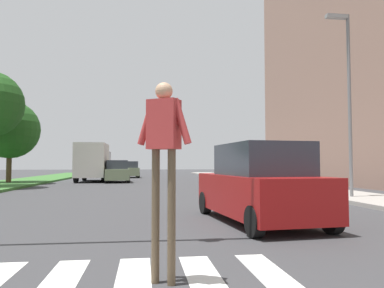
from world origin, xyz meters
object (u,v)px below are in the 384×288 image
Objects in this scene: sedan_far_horizon at (108,169)px; truck_box_delivery at (93,162)px; sedan_distant at (130,170)px; tree_distant at (10,130)px; suv_crossing at (259,185)px; sedan_midblock at (117,172)px; street_lamp_right at (347,88)px; pedestrian_performer at (164,148)px.

truck_box_delivery reaches higher than sedan_far_horizon.
sedan_distant is 0.70× the size of truck_box_delivery.
tree_distant is 22.33m from sedan_far_horizon.
truck_box_delivery is (5.50, 3.42, -2.31)m from tree_distant.
sedan_distant is 9.17m from truck_box_delivery.
truck_box_delivery is (-7.01, 22.74, 0.70)m from suv_crossing.
sedan_distant is at bearing 97.81° from suv_crossing.
suv_crossing is 1.05× the size of sedan_midblock.
suv_crossing is 1.10× the size of sedan_distant.
sedan_midblock is 1.04× the size of sedan_far_horizon.
street_lamp_right is 1.21× the size of truck_box_delivery.
truck_box_delivery reaches higher than sedan_midblock.
street_lamp_right is 38.19m from sedan_far_horizon.
pedestrian_performer is at bearing -83.85° from sedan_far_horizon.
street_lamp_right reaches higher than suv_crossing.
truck_box_delivery is (-2.03, 1.31, 0.83)m from sedan_midblock.
sedan_distant is at bearing 55.98° from tree_distant.
sedan_midblock is at bearing -82.56° from sedan_far_horizon.
tree_distant is 23.21m from suv_crossing.
sedan_midblock is (-2.35, 25.93, -0.85)m from pedestrian_performer.
street_lamp_right is 28.34m from sedan_distant.
street_lamp_right reaches higher than sedan_midblock.
suv_crossing is 41.54m from sedan_far_horizon.
tree_distant is at bearing 122.93° from suv_crossing.
pedestrian_performer is at bearing -87.32° from sedan_distant.
sedan_midblock is at bearing -32.81° from truck_box_delivery.
pedestrian_performer is at bearing -84.81° from sedan_midblock.
suv_crossing is at bearing -72.86° from truck_box_delivery.
truck_box_delivery is (0.50, -18.11, 0.82)m from sedan_far_horizon.
sedan_far_horizon is (-12.91, 35.74, -3.78)m from street_lamp_right.
pedestrian_performer is 45.62m from sedan_far_horizon.
sedan_far_horizon reaches higher than sedan_distant.
sedan_midblock is 0.73× the size of truck_box_delivery.
pedestrian_performer is 0.57× the size of sedan_distant.
sedan_far_horizon is at bearing 97.44° from sedan_midblock.
pedestrian_performer is at bearing -80.86° from truck_box_delivery.
sedan_midblock is at bearing 103.09° from suv_crossing.
sedan_distant is at bearing 72.80° from truck_box_delivery.
sedan_distant is at bearing 86.19° from sedan_midblock.
suv_crossing is (2.63, 4.50, -0.73)m from pedestrian_performer.
sedan_far_horizon is (-7.52, 40.85, -0.12)m from suv_crossing.
street_lamp_right is 3.01× the size of pedestrian_performer.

